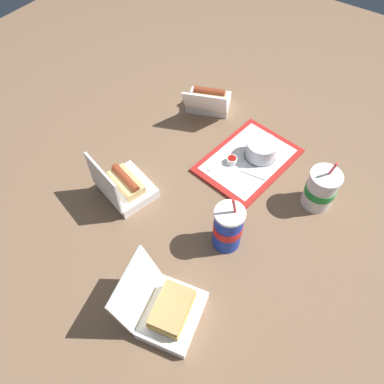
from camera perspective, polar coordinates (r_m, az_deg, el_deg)
The scene contains 11 objects.
ground_plane at distance 1.30m, azimuth 2.36°, elevation -1.53°, with size 3.20×3.20×0.00m, color brown.
food_tray at distance 1.43m, azimuth 8.56°, elevation 4.81°, with size 0.40×0.31×0.01m.
cake_container at distance 1.42m, azimuth 10.49°, elevation 6.30°, with size 0.12×0.12×0.07m.
ketchup_cup at distance 1.40m, azimuth 6.09°, elevation 4.87°, with size 0.04×0.04×0.02m.
napkin_stack at distance 1.40m, azimuth 9.91°, elevation 3.91°, with size 0.10×0.10×0.00m, color white.
plastic_fork at distance 1.40m, azimuth 3.57°, elevation 4.83°, with size 0.11×0.01×0.01m, color white.
clamshell_hotdog_center at distance 1.61m, azimuth 2.51°, elevation 13.78°, with size 0.25×0.24×0.16m.
clamshell_sandwich_left at distance 1.08m, azimuth -3.62°, elevation -17.55°, with size 0.23×0.24×0.18m.
clamshell_hotdog_corner at distance 1.31m, azimuth -10.23°, elevation 0.88°, with size 0.20×0.21×0.19m.
soda_cup_right at distance 1.31m, azimuth 19.01°, elevation 0.41°, with size 0.11×0.11×0.21m.
soda_cup_corner at distance 1.15m, azimuth 5.49°, elevation -5.43°, with size 0.09×0.09×0.23m.
Camera 1 is at (-0.64, -0.39, 1.07)m, focal length 35.00 mm.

